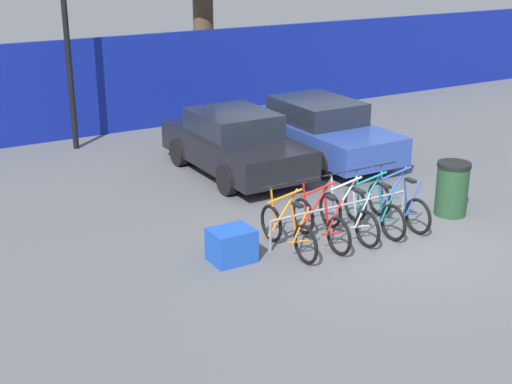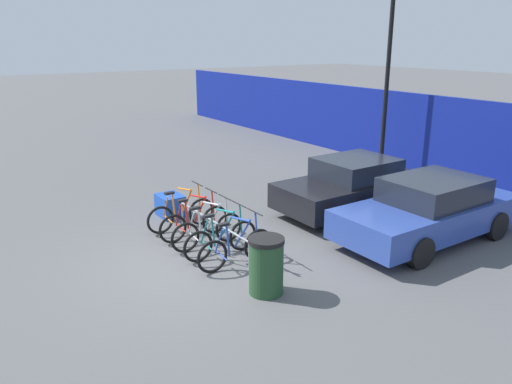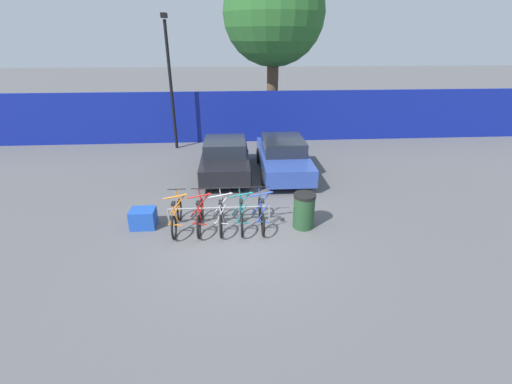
# 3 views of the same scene
# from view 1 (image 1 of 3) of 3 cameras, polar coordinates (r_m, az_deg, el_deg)

# --- Properties ---
(ground_plane) EXTENTS (120.00, 120.00, 0.00)m
(ground_plane) POSITION_cam_1_polar(r_m,az_deg,el_deg) (12.70, 10.85, -3.79)
(ground_plane) COLOR #59595B
(hoarding_wall) EXTENTS (36.00, 0.16, 2.56)m
(hoarding_wall) POSITION_cam_1_polar(r_m,az_deg,el_deg) (20.11, -7.12, 8.90)
(hoarding_wall) COLOR navy
(hoarding_wall) RESTS_ON ground
(bike_rack) EXTENTS (2.95, 0.04, 0.57)m
(bike_rack) POSITION_cam_1_polar(r_m,az_deg,el_deg) (12.62, 6.79, -1.39)
(bike_rack) COLOR gray
(bike_rack) RESTS_ON ground
(bicycle_orange) EXTENTS (0.68, 1.71, 1.05)m
(bicycle_orange) POSITION_cam_1_polar(r_m,az_deg,el_deg) (11.89, 2.57, -3.12)
(bicycle_orange) COLOR black
(bicycle_orange) RESTS_ON ground
(bicycle_red) EXTENTS (0.68, 1.71, 1.05)m
(bicycle_red) POSITION_cam_1_polar(r_m,az_deg,el_deg) (12.24, 5.17, -2.50)
(bicycle_red) COLOR black
(bicycle_red) RESTS_ON ground
(bicycle_silver) EXTENTS (0.68, 1.71, 1.05)m
(bicycle_silver) POSITION_cam_1_polar(r_m,az_deg,el_deg) (12.58, 7.39, -1.96)
(bicycle_silver) COLOR black
(bicycle_silver) RESTS_ON ground
(bicycle_teal) EXTENTS (0.68, 1.71, 1.05)m
(bicycle_teal) POSITION_cam_1_polar(r_m,az_deg,el_deg) (12.92, 9.39, -1.48)
(bicycle_teal) COLOR black
(bicycle_teal) RESTS_ON ground
(bicycle_blue) EXTENTS (0.68, 1.71, 1.05)m
(bicycle_blue) POSITION_cam_1_polar(r_m,az_deg,el_deg) (13.28, 11.31, -1.01)
(bicycle_blue) COLOR black
(bicycle_blue) RESTS_ON ground
(car_black) EXTENTS (1.91, 4.02, 1.40)m
(car_black) POSITION_cam_1_polar(r_m,az_deg,el_deg) (15.84, -1.69, 3.93)
(car_black) COLOR black
(car_black) RESTS_ON ground
(car_blue) EXTENTS (1.91, 4.46, 1.40)m
(car_blue) POSITION_cam_1_polar(r_m,az_deg,el_deg) (17.06, 5.02, 5.02)
(car_blue) COLOR #2D479E
(car_blue) RESTS_ON ground
(lamp_post) EXTENTS (0.24, 0.44, 5.97)m
(lamp_post) POSITION_cam_1_polar(r_m,az_deg,el_deg) (17.89, -15.07, 13.73)
(lamp_post) COLOR black
(lamp_post) RESTS_ON ground
(trash_bin) EXTENTS (0.63, 0.63, 1.03)m
(trash_bin) POSITION_cam_1_polar(r_m,az_deg,el_deg) (13.94, 15.41, 0.27)
(trash_bin) COLOR #234728
(trash_bin) RESTS_ON ground
(cargo_crate) EXTENTS (0.70, 0.56, 0.55)m
(cargo_crate) POSITION_cam_1_polar(r_m,az_deg,el_deg) (11.60, -1.96, -4.27)
(cargo_crate) COLOR blue
(cargo_crate) RESTS_ON ground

